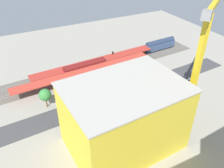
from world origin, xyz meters
name	(u,v)px	position (x,y,z in m)	size (l,w,h in m)	color
ground_plane	(123,88)	(0.00, 0.00, 0.00)	(159.83, 159.83, 0.00)	#9E998C
rail_bed	(102,66)	(0.00, -19.39, 0.00)	(99.89, 13.44, 0.01)	#665E54
street_asphalt	(127,92)	(0.00, 3.62, 0.00)	(99.89, 9.00, 0.01)	#424244
track_rails	(102,66)	(0.00, -19.39, 0.18)	(99.73, 12.74, 0.12)	#9E9EA8
platform_canopy_near	(86,71)	(10.80, -11.99, 4.33)	(60.51, 8.26, 4.59)	#C63D2D
platform_canopy_far	(95,61)	(3.38, -19.03, 3.70)	(58.72, 8.66, 3.92)	#B73328
locomotive	(125,55)	(-13.41, -22.12, 1.80)	(16.32, 3.61, 5.07)	black
passenger_coach	(160,44)	(-34.60, -22.11, 3.02)	(17.77, 3.99, 5.76)	black
freight_coach_far	(85,68)	(9.39, -16.67, 3.11)	(19.55, 4.07, 5.93)	black
parked_car_0	(185,79)	(-25.56, 7.37, 0.77)	(4.65, 2.00, 1.76)	black
parked_car_1	(172,82)	(-19.18, 6.76, 0.78)	(4.10, 2.05, 1.76)	black
parked_car_2	(159,87)	(-12.55, 6.91, 0.79)	(4.28, 2.11, 1.79)	black
parked_car_3	(144,91)	(-5.46, 6.77, 0.75)	(4.19, 2.07, 1.66)	black
parked_car_4	(131,96)	(0.35, 7.33, 0.75)	(4.76, 2.21, 1.67)	black
construction_building	(124,117)	(13.93, 25.16, 9.83)	(30.31, 21.70, 19.66)	yellow
construction_roof_slab	(125,87)	(13.93, 25.16, 19.86)	(30.91, 22.30, 0.40)	#B7B2A8
tower_crane	(199,62)	(-7.67, 27.54, 22.74)	(23.54, 16.74, 38.33)	gray
box_truck_0	(109,103)	(10.35, 8.64, 1.74)	(9.72, 2.87, 3.52)	black
box_truck_1	(99,108)	(14.58, 9.13, 1.66)	(9.28, 2.72, 3.39)	black
street_tree_0	(45,95)	(29.84, -1.68, 5.17)	(4.34, 4.34, 7.37)	brown
street_tree_1	(135,70)	(-6.91, -2.18, 5.30)	(5.02, 5.02, 7.84)	brown
street_tree_2	(109,81)	(5.84, -0.46, 4.40)	(5.32, 5.32, 7.07)	brown
street_tree_3	(135,71)	(-6.03, -0.62, 5.54)	(6.23, 6.23, 8.66)	brown
street_tree_4	(109,81)	(5.51, -0.73, 4.35)	(4.95, 4.95, 6.84)	brown
street_tree_5	(133,73)	(-5.12, -0.62, 5.23)	(5.53, 5.53, 8.01)	brown
traffic_light	(94,86)	(11.85, -0.81, 3.99)	(0.50, 0.36, 5.96)	#333333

